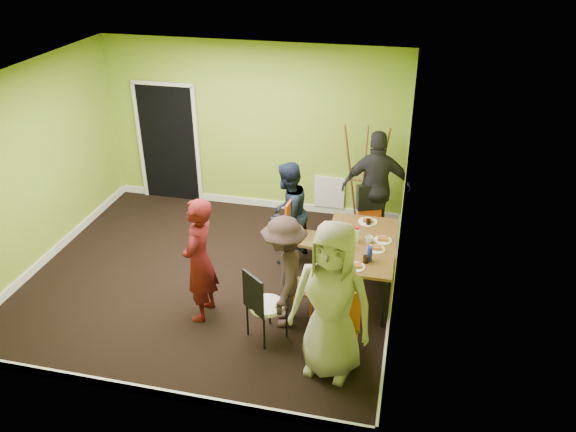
% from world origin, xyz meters
% --- Properties ---
extents(ground, '(5.00, 5.00, 0.00)m').
position_xyz_m(ground, '(0.00, 0.00, 0.00)').
color(ground, black).
rests_on(ground, ground).
extents(room_walls, '(5.04, 4.54, 2.82)m').
position_xyz_m(room_walls, '(-0.02, 0.04, 0.99)').
color(room_walls, '#8FAC2C').
rests_on(room_walls, ground).
extents(dining_table, '(0.90, 1.50, 0.75)m').
position_xyz_m(dining_table, '(2.03, 0.13, 0.70)').
color(dining_table, black).
rests_on(dining_table, ground).
extents(chair_left_far, '(0.48, 0.48, 1.06)m').
position_xyz_m(chair_left_far, '(1.13, 0.51, 0.60)').
color(chair_left_far, '#E05715').
rests_on(chair_left_far, ground).
extents(chair_left_near, '(0.39, 0.38, 0.87)m').
position_xyz_m(chair_left_near, '(1.32, -0.51, 0.49)').
color(chair_left_near, '#E05715').
rests_on(chair_left_near, ground).
extents(chair_back_end, '(0.54, 0.58, 0.97)m').
position_xyz_m(chair_back_end, '(2.05, 1.38, 0.68)').
color(chair_back_end, '#E05715').
rests_on(chair_back_end, ground).
extents(chair_front_end, '(0.50, 0.50, 0.97)m').
position_xyz_m(chair_front_end, '(1.97, -1.20, 0.55)').
color(chair_front_end, '#E05715').
rests_on(chair_front_end, ground).
extents(chair_bentwood, '(0.52, 0.52, 0.95)m').
position_xyz_m(chair_bentwood, '(1.03, -1.09, 0.52)').
color(chair_bentwood, black).
rests_on(chair_bentwood, ground).
extents(easel, '(0.70, 0.66, 1.75)m').
position_xyz_m(easel, '(1.89, 1.87, 0.87)').
color(easel, brown).
rests_on(easel, ground).
extents(plate_near_left, '(0.22, 0.22, 0.01)m').
position_xyz_m(plate_near_left, '(1.78, 0.48, 0.76)').
color(plate_near_left, white).
rests_on(plate_near_left, dining_table).
extents(plate_near_right, '(0.26, 0.26, 0.01)m').
position_xyz_m(plate_near_right, '(1.75, -0.22, 0.76)').
color(plate_near_right, white).
rests_on(plate_near_right, dining_table).
extents(plate_far_back, '(0.26, 0.26, 0.01)m').
position_xyz_m(plate_far_back, '(2.06, 0.70, 0.76)').
color(plate_far_back, white).
rests_on(plate_far_back, dining_table).
extents(plate_far_front, '(0.23, 0.23, 0.01)m').
position_xyz_m(plate_far_front, '(2.03, -0.45, 0.76)').
color(plate_far_front, white).
rests_on(plate_far_front, dining_table).
extents(plate_wall_back, '(0.23, 0.23, 0.01)m').
position_xyz_m(plate_wall_back, '(2.30, 0.24, 0.76)').
color(plate_wall_back, white).
rests_on(plate_wall_back, dining_table).
extents(plate_wall_front, '(0.23, 0.23, 0.01)m').
position_xyz_m(plate_wall_front, '(2.24, 0.01, 0.76)').
color(plate_wall_front, white).
rests_on(plate_wall_front, dining_table).
extents(thermos, '(0.07, 0.07, 0.20)m').
position_xyz_m(thermos, '(1.97, 0.14, 0.85)').
color(thermos, white).
rests_on(thermos, dining_table).
extents(blue_bottle, '(0.07, 0.07, 0.20)m').
position_xyz_m(blue_bottle, '(2.18, -0.27, 0.85)').
color(blue_bottle, '#1722AD').
rests_on(blue_bottle, dining_table).
extents(orange_bottle, '(0.04, 0.04, 0.08)m').
position_xyz_m(orange_bottle, '(1.88, 0.34, 0.79)').
color(orange_bottle, '#E05715').
rests_on(orange_bottle, dining_table).
extents(glass_mid, '(0.07, 0.07, 0.09)m').
position_xyz_m(glass_mid, '(1.86, 0.37, 0.80)').
color(glass_mid, black).
rests_on(glass_mid, dining_table).
extents(glass_back, '(0.06, 0.06, 0.08)m').
position_xyz_m(glass_back, '(2.08, 0.62, 0.79)').
color(glass_back, black).
rests_on(glass_back, dining_table).
extents(glass_front, '(0.07, 0.07, 0.09)m').
position_xyz_m(glass_front, '(2.14, -0.32, 0.80)').
color(glass_front, black).
rests_on(glass_front, dining_table).
extents(cup_a, '(0.12, 0.12, 0.10)m').
position_xyz_m(cup_a, '(1.89, -0.04, 0.80)').
color(cup_a, white).
rests_on(cup_a, dining_table).
extents(cup_b, '(0.10, 0.10, 0.09)m').
position_xyz_m(cup_b, '(2.13, 0.15, 0.80)').
color(cup_b, white).
rests_on(cup_b, dining_table).
extents(person_standing, '(0.40, 0.60, 1.63)m').
position_xyz_m(person_standing, '(0.19, -0.81, 0.81)').
color(person_standing, '#4F0D10').
rests_on(person_standing, ground).
extents(person_left_far, '(0.79, 0.89, 1.51)m').
position_xyz_m(person_left_far, '(0.93, 0.70, 0.76)').
color(person_left_far, black).
rests_on(person_left_far, ground).
extents(person_left_near, '(0.70, 1.02, 1.46)m').
position_xyz_m(person_left_near, '(1.21, -0.72, 0.73)').
color(person_left_near, '#2E1F1E').
rests_on(person_left_near, ground).
extents(person_back_end, '(1.09, 0.59, 1.77)m').
position_xyz_m(person_back_end, '(2.10, 1.54, 0.88)').
color(person_back_end, black).
rests_on(person_back_end, ground).
extents(person_front_end, '(0.99, 0.74, 1.84)m').
position_xyz_m(person_front_end, '(1.89, -1.40, 0.92)').
color(person_front_end, gray).
rests_on(person_front_end, ground).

